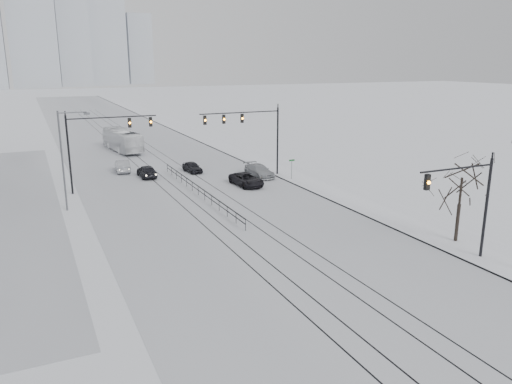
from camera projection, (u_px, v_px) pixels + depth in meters
The scene contains 19 objects.
ground at pixel (394, 342), 24.06m from camera, with size 500.00×500.00×0.00m, color silver.
road at pixel (137, 149), 76.80m from camera, with size 22.00×260.00×0.02m, color silver.
sidewalk_east at pixel (219, 143), 82.22m from camera, with size 5.00×260.00×0.16m, color white.
curb at pixel (205, 144), 81.24m from camera, with size 0.10×260.00×0.12m, color gray.
tram_rails at pixel (172, 175), 59.21m from camera, with size 5.30×180.00×0.01m.
skyline at pixel (58, 26), 258.82m from camera, with size 96.00×48.00×72.00m.
traffic_mast_near at pixel (470, 197), 32.52m from camera, with size 6.10×0.37×7.00m.
traffic_mast_ne at pixel (252, 128), 56.64m from camera, with size 9.60×0.37×8.00m.
traffic_mast_nw at pixel (99, 138), 50.84m from camera, with size 9.10×0.37×8.00m.
street_light_west at pixel (65, 154), 44.18m from camera, with size 2.73×0.25×9.00m.
bare_tree at pixel (461, 184), 36.15m from camera, with size 4.40×4.40×6.10m.
median_fence at pixel (198, 190), 50.29m from camera, with size 0.06×24.00×1.00m.
street_sign at pixel (292, 166), 56.54m from camera, with size 0.70×0.06×2.40m.
sedan_sb_inner at pixel (147, 171), 58.09m from camera, with size 1.72×4.27×1.45m, color black.
sedan_sb_outer at pixel (123, 166), 60.97m from camera, with size 1.56×4.46×1.47m, color #A7AAAF.
sedan_nb_front at pixel (246, 180), 54.15m from camera, with size 2.29×4.97×1.38m, color black.
sedan_nb_right at pixel (259, 171), 58.30m from camera, with size 2.01×4.95×1.44m, color #9EA1A5.
sedan_nb_far at pixel (192, 167), 60.79m from camera, with size 1.50×3.73×1.27m, color black.
box_truck at pixel (122, 140), 74.90m from camera, with size 2.74×11.72×3.26m, color white.
Camera 1 is at (-15.00, -16.68, 13.15)m, focal length 35.00 mm.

